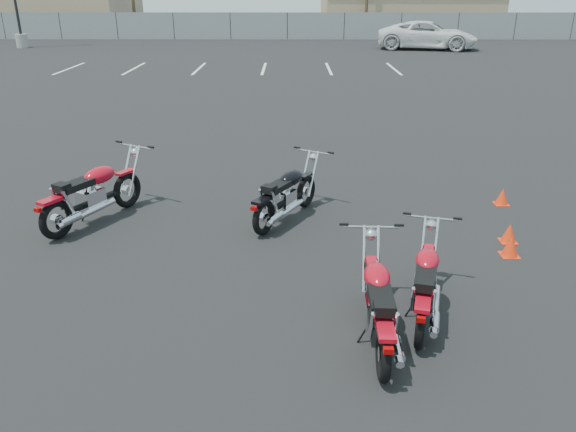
{
  "coord_description": "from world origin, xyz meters",
  "views": [
    {
      "loc": [
        0.23,
        -6.52,
        3.59
      ],
      "look_at": [
        0.2,
        0.6,
        0.65
      ],
      "focal_mm": 35.0,
      "sensor_mm": 36.0,
      "label": 1
    }
  ],
  "objects_px": {
    "motorcycle_second_black": "(286,195)",
    "motorcycle_rear_red": "(378,304)",
    "motorcycle_front_red": "(93,194)",
    "white_van": "(428,27)",
    "motorcycle_third_red": "(426,284)"
  },
  "relations": [
    {
      "from": "motorcycle_front_red",
      "to": "white_van",
      "type": "xyz_separation_m",
      "value": [
        11.33,
        26.55,
        0.79
      ]
    },
    {
      "from": "motorcycle_front_red",
      "to": "white_van",
      "type": "height_order",
      "value": "white_van"
    },
    {
      "from": "motorcycle_second_black",
      "to": "motorcycle_rear_red",
      "type": "height_order",
      "value": "motorcycle_second_black"
    },
    {
      "from": "motorcycle_third_red",
      "to": "white_van",
      "type": "distance_m",
      "value": 30.08
    },
    {
      "from": "motorcycle_front_red",
      "to": "motorcycle_rear_red",
      "type": "relative_size",
      "value": 1.06
    },
    {
      "from": "motorcycle_front_red",
      "to": "motorcycle_third_red",
      "type": "bearing_deg",
      "value": -30.51
    },
    {
      "from": "motorcycle_front_red",
      "to": "motorcycle_rear_red",
      "type": "xyz_separation_m",
      "value": [
        4.11,
        -3.25,
        -0.05
      ]
    },
    {
      "from": "motorcycle_third_red",
      "to": "white_van",
      "type": "xyz_separation_m",
      "value": [
        6.61,
        29.33,
        0.86
      ]
    },
    {
      "from": "motorcycle_front_red",
      "to": "white_van",
      "type": "bearing_deg",
      "value": 66.89
    },
    {
      "from": "motorcycle_front_red",
      "to": "motorcycle_second_black",
      "type": "relative_size",
      "value": 1.11
    },
    {
      "from": "motorcycle_third_red",
      "to": "motorcycle_rear_red",
      "type": "height_order",
      "value": "motorcycle_rear_red"
    },
    {
      "from": "motorcycle_second_black",
      "to": "motorcycle_rear_red",
      "type": "xyz_separation_m",
      "value": [
        1.0,
        -3.35,
        -0.0
      ]
    },
    {
      "from": "motorcycle_front_red",
      "to": "motorcycle_second_black",
      "type": "xyz_separation_m",
      "value": [
        3.1,
        0.1,
        -0.05
      ]
    },
    {
      "from": "motorcycle_third_red",
      "to": "motorcycle_rear_red",
      "type": "bearing_deg",
      "value": -142.57
    },
    {
      "from": "motorcycle_second_black",
      "to": "white_van",
      "type": "height_order",
      "value": "white_van"
    }
  ]
}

